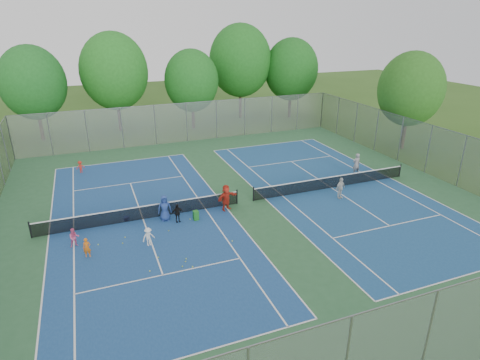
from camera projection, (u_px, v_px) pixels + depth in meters
name	position (u px, v px, depth m)	size (l,w,h in m)	color
ground	(245.00, 202.00, 27.78)	(120.00, 120.00, 0.00)	#30551A
court_pad	(245.00, 202.00, 27.78)	(32.00, 32.00, 0.01)	#2B5B36
court_left	(143.00, 219.00, 25.42)	(10.97, 23.77, 0.01)	navy
court_right	(331.00, 188.00, 30.13)	(10.97, 23.77, 0.01)	navy
net_left	(142.00, 213.00, 25.26)	(12.87, 0.10, 0.91)	black
net_right	(332.00, 182.00, 29.97)	(12.87, 0.10, 0.91)	black
fence_north	(187.00, 122.00, 40.85)	(32.00, 0.10, 4.00)	gray
fence_south	(427.00, 340.00, 13.21)	(32.00, 0.10, 4.00)	gray
fence_east	(428.00, 149.00, 32.42)	(32.00, 0.10, 4.00)	gray
tree_nw	(33.00, 83.00, 39.86)	(6.40, 6.40, 9.58)	#443326
tree_nl	(114.00, 71.00, 43.18)	(7.20, 7.20, 10.69)	#443326
tree_nc	(192.00, 81.00, 44.57)	(6.00, 6.00, 8.85)	#443326
tree_nr	(240.00, 61.00, 48.90)	(7.60, 7.60, 11.42)	#443326
tree_ne	(291.00, 69.00, 49.60)	(6.60, 6.60, 9.77)	#443326
tree_side_e	(411.00, 89.00, 37.21)	(6.00, 6.00, 9.20)	#443326
ball_crate	(127.00, 219.00, 25.27)	(0.30, 0.30, 0.26)	#1838BB
ball_hopper	(196.00, 215.00, 25.26)	(0.32, 0.32, 0.62)	#238226
student_a	(87.00, 248.00, 21.25)	(0.40, 0.27, 1.11)	orange
student_b	(74.00, 238.00, 22.23)	(0.54, 0.42, 1.12)	#E95A90
student_c	(148.00, 237.00, 22.32)	(0.72, 0.41, 1.11)	white
student_d	(177.00, 213.00, 24.89)	(0.72, 0.30, 1.23)	black
student_e	(165.00, 208.00, 25.03)	(0.83, 0.54, 1.71)	navy
student_f	(226.00, 198.00, 26.39)	(1.64, 0.52, 1.77)	red
child_far_baseline	(80.00, 167.00, 32.92)	(0.66, 0.38, 1.02)	red
instructor	(356.00, 164.00, 32.28)	(0.68, 0.44, 1.85)	gray
teen_court_b	(340.00, 188.00, 28.15)	(0.91, 0.38, 1.55)	silver
tennis_ball_0	(186.00, 259.00, 21.18)	(0.07, 0.07, 0.07)	#B2D932
tennis_ball_1	(150.00, 271.00, 20.16)	(0.07, 0.07, 0.07)	yellow
tennis_ball_2	(186.00, 262.00, 20.94)	(0.07, 0.07, 0.07)	#BBCA2F
tennis_ball_3	(182.00, 267.00, 20.53)	(0.07, 0.07, 0.07)	#B0CF30
tennis_ball_4	(125.00, 238.00, 23.26)	(0.07, 0.07, 0.07)	yellow
tennis_ball_5	(190.00, 219.00, 25.37)	(0.07, 0.07, 0.07)	#CED431
tennis_ball_6	(98.00, 245.00, 22.51)	(0.07, 0.07, 0.07)	#D9F438
tennis_ball_7	(193.00, 267.00, 20.50)	(0.07, 0.07, 0.07)	#CDDA32
tennis_ball_8	(232.00, 241.00, 22.88)	(0.07, 0.07, 0.07)	#D1DF34
tennis_ball_9	(123.00, 243.00, 22.65)	(0.07, 0.07, 0.07)	#A9C32D
tennis_ball_10	(169.00, 231.00, 23.98)	(0.07, 0.07, 0.07)	#AFC52D
tennis_ball_11	(158.00, 258.00, 21.30)	(0.07, 0.07, 0.07)	#A9C42D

